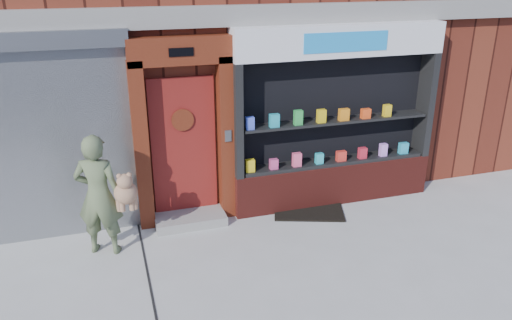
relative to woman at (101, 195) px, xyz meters
name	(u,v)px	position (x,y,z in m)	size (l,w,h in m)	color
ground	(270,274)	(2.03, -1.25, -0.88)	(80.00, 80.00, 0.00)	#9E9E99
shutter_bay	(20,129)	(-0.97, 0.68, 0.83)	(3.10, 0.30, 3.04)	gray
red_door_bay	(184,133)	(1.28, 0.61, 0.57)	(1.52, 0.58, 2.90)	#541D0E
pharmacy_bay	(335,125)	(3.78, 0.57, 0.49)	(3.50, 0.41, 3.00)	maroon
woman	(101,195)	(0.00, 0.00, 0.00)	(0.89, 0.61, 1.76)	#566442
doormat	(308,210)	(3.25, 0.30, -0.87)	(1.14, 0.80, 0.03)	black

